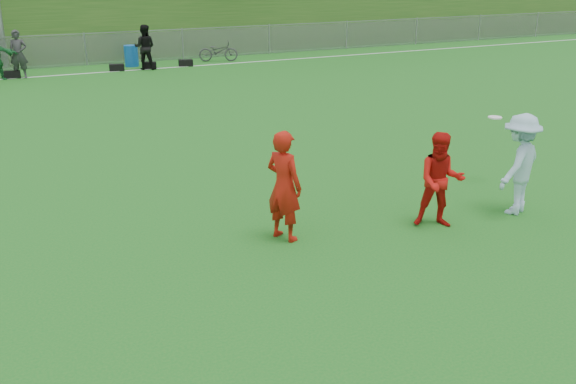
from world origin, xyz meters
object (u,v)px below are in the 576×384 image
player_red_center (441,180)px  player_blue (519,164)px  player_red_left (284,186)px  frisbee (495,117)px  recycling_bin (131,56)px  bicycle (218,51)px

player_red_center → player_blue: 1.55m
player_red_left → frisbee: bearing=-106.7°
player_red_center → player_blue: size_ratio=0.91×
player_red_left → player_blue: 4.03m
recycling_bin → bicycle: bicycle is taller
frisbee → recycling_bin: frisbee is taller
player_red_left → recycling_bin: bearing=-30.8°
player_blue → bicycle: size_ratio=1.06×
player_red_left → player_red_center: player_red_left is taller
player_red_center → player_blue: (1.54, -0.06, 0.08)m
recycling_bin → bicycle: (3.57, -0.22, 0.01)m
recycling_bin → player_red_center: bearing=-87.1°
player_red_left → player_red_center: size_ratio=1.11×
player_red_center → bicycle: bearing=110.9°
player_red_center → recycling_bin: 18.40m
player_red_left → frisbee: (4.69, 0.77, 0.41)m
player_red_left → bicycle: 18.27m
bicycle → player_blue: bearing=-164.2°
player_red_left → player_blue: (3.97, -0.66, -0.00)m
player_blue → frisbee: bearing=-140.7°
player_blue → recycling_bin: player_blue is taller
player_red_left → recycling_bin: player_red_left is taller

